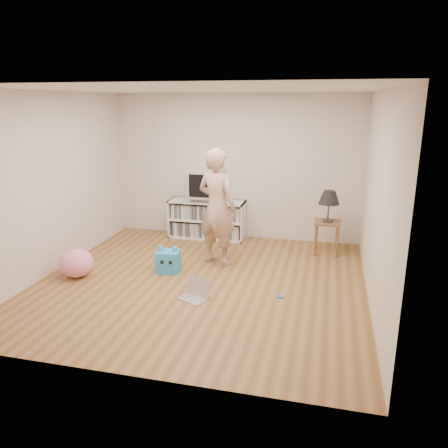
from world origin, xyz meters
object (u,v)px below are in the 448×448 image
object	(u,v)px
crt_tv	(207,183)
table_lamp	(329,198)
side_table	(327,229)
person	(217,207)
plush_blue	(168,261)
plush_pink	(77,263)
dvd_deck	(207,199)
laptop	(196,293)
media_unit	(207,219)

from	to	relation	value
crt_tv	table_lamp	size ratio (longest dim) A/B	1.17
side_table	person	bearing A→B (deg)	-151.92
plush_blue	plush_pink	world-z (taller)	plush_pink
dvd_deck	laptop	world-z (taller)	dvd_deck
person	side_table	bearing A→B (deg)	-131.08
media_unit	plush_pink	bearing A→B (deg)	-120.12
table_lamp	plush_pink	size ratio (longest dim) A/B	1.07
plush_blue	media_unit	bearing A→B (deg)	78.65
media_unit	side_table	xyz separation A→B (m)	(2.16, -0.39, 0.07)
person	plush_blue	xyz separation A→B (m)	(-0.62, -0.51, -0.73)
dvd_deck	table_lamp	bearing A→B (deg)	-9.70
side_table	table_lamp	distance (m)	0.53
media_unit	dvd_deck	world-z (taller)	dvd_deck
media_unit	side_table	size ratio (longest dim) A/B	2.55
crt_tv	laptop	world-z (taller)	crt_tv
media_unit	plush_blue	size ratio (longest dim) A/B	3.59
laptop	media_unit	bearing A→B (deg)	127.24
table_lamp	person	world-z (taller)	person
crt_tv	person	distance (m)	1.35
dvd_deck	crt_tv	bearing A→B (deg)	-90.00
side_table	plush_blue	world-z (taller)	side_table
person	laptop	xyz separation A→B (m)	(0.05, -1.29, -0.83)
plush_blue	side_table	bearing A→B (deg)	23.42
media_unit	plush_blue	bearing A→B (deg)	-93.28
dvd_deck	plush_pink	distance (m)	2.66
media_unit	person	distance (m)	1.47
laptop	plush_blue	size ratio (longest dim) A/B	1.14
person	plush_pink	bearing A→B (deg)	49.57
side_table	dvd_deck	bearing A→B (deg)	170.30
dvd_deck	side_table	world-z (taller)	dvd_deck
dvd_deck	plush_pink	world-z (taller)	dvd_deck
media_unit	side_table	distance (m)	2.20
media_unit	crt_tv	bearing A→B (deg)	-90.00
crt_tv	plush_pink	size ratio (longest dim) A/B	1.25
dvd_deck	person	world-z (taller)	person
plush_pink	laptop	bearing A→B (deg)	-8.52
table_lamp	laptop	distance (m)	2.83
plush_blue	table_lamp	bearing A→B (deg)	23.42
plush_pink	media_unit	bearing A→B (deg)	59.88
plush_pink	table_lamp	bearing A→B (deg)	28.42
table_lamp	plush_blue	size ratio (longest dim) A/B	1.32
person	laptop	distance (m)	1.53
crt_tv	side_table	distance (m)	2.28
media_unit	laptop	bearing A→B (deg)	-77.45
table_lamp	plush_blue	bearing A→B (deg)	-148.50
crt_tv	person	world-z (taller)	person
dvd_deck	laptop	size ratio (longest dim) A/B	1.01
side_table	table_lamp	xyz separation A→B (m)	(-0.00, 0.00, 0.53)
side_table	crt_tv	bearing A→B (deg)	170.38
laptop	plush_pink	world-z (taller)	plush_pink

